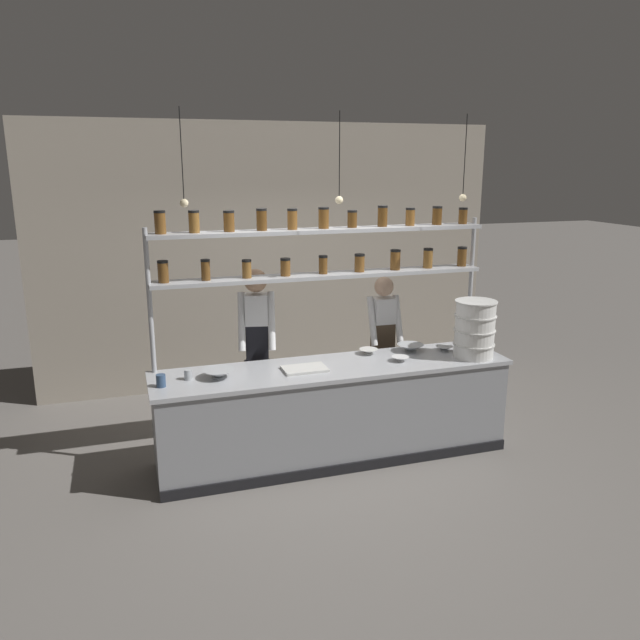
# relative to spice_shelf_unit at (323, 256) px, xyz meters

# --- Properties ---
(ground_plane) EXTENTS (40.00, 40.00, 0.00)m
(ground_plane) POSITION_rel_spice_shelf_unit_xyz_m (0.00, -0.33, -1.91)
(ground_plane) COLOR slate
(back_wall) EXTENTS (5.78, 0.12, 3.24)m
(back_wall) POSITION_rel_spice_shelf_unit_xyz_m (0.00, 2.01, -0.29)
(back_wall) COLOR #9E9384
(back_wall) RESTS_ON ground_plane
(prep_counter) EXTENTS (3.38, 0.76, 0.92)m
(prep_counter) POSITION_rel_spice_shelf_unit_xyz_m (0.00, -0.33, -1.45)
(prep_counter) COLOR gray
(prep_counter) RESTS_ON ground_plane
(spice_shelf_unit) EXTENTS (3.26, 0.28, 2.36)m
(spice_shelf_unit) POSITION_rel_spice_shelf_unit_xyz_m (0.00, 0.00, 0.00)
(spice_shelf_unit) COLOR #ADAFB5
(spice_shelf_unit) RESTS_ON ground_plane
(chef_left) EXTENTS (0.40, 0.34, 1.77)m
(chef_left) POSITION_rel_spice_shelf_unit_xyz_m (-0.60, 0.25, -0.87)
(chef_left) COLOR black
(chef_left) RESTS_ON ground_plane
(chef_center) EXTENTS (0.37, 0.29, 1.60)m
(chef_center) POSITION_rel_spice_shelf_unit_xyz_m (0.79, 0.33, -0.99)
(chef_center) COLOR black
(chef_center) RESTS_ON ground_plane
(container_stack) EXTENTS (0.40, 0.40, 0.56)m
(container_stack) POSITION_rel_spice_shelf_unit_xyz_m (1.39, -0.48, -0.71)
(container_stack) COLOR white
(container_stack) RESTS_ON prep_counter
(cutting_board) EXTENTS (0.40, 0.26, 0.02)m
(cutting_board) POSITION_rel_spice_shelf_unit_xyz_m (-0.29, -0.36, -0.98)
(cutting_board) COLOR silver
(cutting_board) RESTS_ON prep_counter
(prep_bowl_near_left) EXTENTS (0.17, 0.17, 0.05)m
(prep_bowl_near_left) POSITION_rel_spice_shelf_unit_xyz_m (1.22, -0.21, -0.96)
(prep_bowl_near_left) COLOR #B2B7BC
(prep_bowl_near_left) RESTS_ON prep_counter
(prep_bowl_center_front) EXTENTS (0.17, 0.17, 0.05)m
(prep_bowl_center_front) POSITION_rel_spice_shelf_unit_xyz_m (0.65, -0.39, -0.97)
(prep_bowl_center_front) COLOR white
(prep_bowl_center_front) RESTS_ON prep_counter
(prep_bowl_center_back) EXTENTS (0.28, 0.28, 0.08)m
(prep_bowl_center_back) POSITION_rel_spice_shelf_unit_xyz_m (-1.07, -0.34, -0.95)
(prep_bowl_center_back) COLOR #B2B7BC
(prep_bowl_center_back) RESTS_ON prep_counter
(prep_bowl_near_right) EXTENTS (0.19, 0.19, 0.05)m
(prep_bowl_near_right) POSITION_rel_spice_shelf_unit_xyz_m (0.45, -0.08, -0.96)
(prep_bowl_near_right) COLOR silver
(prep_bowl_near_right) RESTS_ON prep_counter
(prep_bowl_far_left) EXTENTS (0.27, 0.27, 0.07)m
(prep_bowl_far_left) POSITION_rel_spice_shelf_unit_xyz_m (0.89, -0.13, -0.95)
(prep_bowl_far_left) COLOR #B2B7BC
(prep_bowl_far_left) RESTS_ON prep_counter
(serving_cup_front) EXTENTS (0.07, 0.07, 0.09)m
(serving_cup_front) POSITION_rel_spice_shelf_unit_xyz_m (-1.33, -0.30, -0.94)
(serving_cup_front) COLOR #B2B7BC
(serving_cup_front) RESTS_ON prep_counter
(serving_cup_by_board) EXTENTS (0.08, 0.08, 0.11)m
(serving_cup_by_board) POSITION_rel_spice_shelf_unit_xyz_m (-1.57, -0.41, -0.93)
(serving_cup_by_board) COLOR #334C70
(serving_cup_by_board) RESTS_ON prep_counter
(pendant_light_row) EXTENTS (2.63, 0.07, 0.78)m
(pendant_light_row) POSITION_rel_spice_shelf_unit_xyz_m (0.01, -0.33, 0.58)
(pendant_light_row) COLOR black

